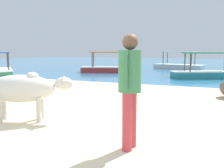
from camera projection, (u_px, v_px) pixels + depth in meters
sand_beach at (58, 142)px, 4.12m from camera, size 18.00×14.00×0.04m
water_surface at (200, 65)px, 24.10m from camera, size 60.00×36.00×0.03m
cow at (23, 89)px, 5.20m from camera, size 1.68×1.10×0.97m
person_standing at (130, 83)px, 3.68m from camera, size 0.32×0.51×1.62m
boat_white at (179, 65)px, 19.73m from camera, size 3.83×1.88×1.29m
boat_teal at (208, 72)px, 13.61m from camera, size 3.78×2.77×1.29m
boat_red at (110, 68)px, 17.02m from camera, size 3.84×2.38×1.29m
boat_green at (1, 70)px, 15.14m from camera, size 3.46×3.36×1.29m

